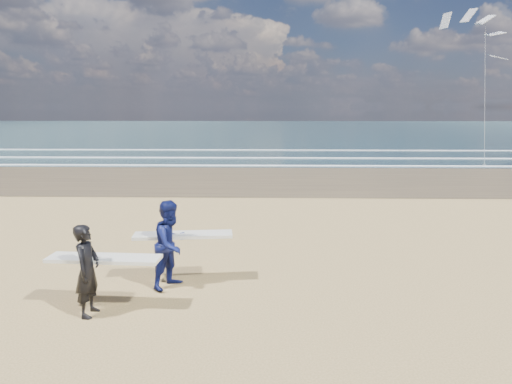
{
  "coord_description": "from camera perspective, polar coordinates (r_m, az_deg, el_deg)",
  "views": [
    {
      "loc": [
        2.24,
        -7.51,
        3.91
      ],
      "look_at": [
        1.89,
        6.0,
        1.39
      ],
      "focal_mm": 32.0,
      "sensor_mm": 36.0,
      "label": 1
    }
  ],
  "objects": [
    {
      "name": "foam_breakers",
      "position": [
        39.98,
        27.91,
        3.81
      ],
      "size": [
        220.0,
        11.7,
        0.05
      ],
      "color": "white",
      "rests_on": "ground"
    },
    {
      "name": "surfer_far",
      "position": [
        10.18,
        -10.45,
        -6.35
      ],
      "size": [
        2.24,
        1.32,
        1.94
      ],
      "color": "#0D154D",
      "rests_on": "ground"
    },
    {
      "name": "ocean",
      "position": [
        81.56,
        14.17,
        7.52
      ],
      "size": [
        220.0,
        100.0,
        0.02
      ],
      "primitive_type": "cube",
      "color": "#1B333C",
      "rests_on": "ground"
    },
    {
      "name": "surfer_near",
      "position": [
        9.28,
        -20.06,
        -8.99
      ],
      "size": [
        2.22,
        1.0,
        1.77
      ],
      "color": "black",
      "rests_on": "ground"
    },
    {
      "name": "kite_1",
      "position": [
        36.92,
        26.71,
        12.96
      ],
      "size": [
        5.65,
        4.72,
        11.23
      ],
      "color": "slate",
      "rests_on": "ground"
    }
  ]
}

